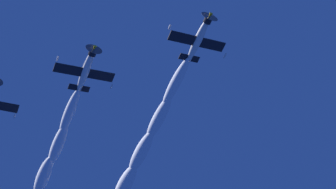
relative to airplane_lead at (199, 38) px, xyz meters
name	(u,v)px	position (x,y,z in m)	size (l,w,h in m)	color
airplane_lead	(199,38)	(0.00, 0.00, 0.00)	(7.35, 7.68, 3.14)	silver
airplane_left_wingman	(86,69)	(13.99, 6.32, -0.90)	(7.34, 7.71, 3.03)	silver
smoke_trail_lead	(122,189)	(25.33, -12.78, -0.66)	(38.00, 20.59, 3.14)	white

